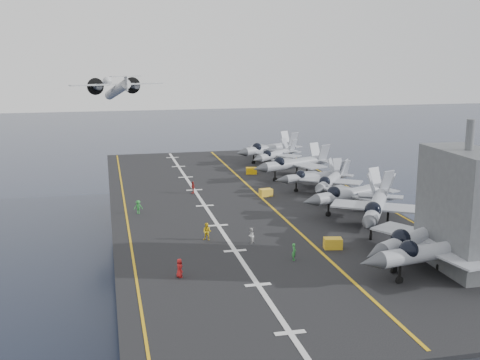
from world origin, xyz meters
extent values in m
plane|color=#142135|center=(0.00, 0.00, 0.00)|extent=(500.00, 500.00, 0.00)
cube|color=#56595E|center=(0.00, 0.00, 5.00)|extent=(36.00, 90.00, 10.00)
cube|color=black|center=(0.00, 0.00, 10.20)|extent=(38.00, 92.00, 0.40)
cube|color=gold|center=(3.00, 0.00, 10.42)|extent=(0.35, 90.00, 0.02)
cube|color=silver|center=(-6.00, 0.00, 10.42)|extent=(0.50, 90.00, 0.02)
cube|color=gold|center=(-17.00, 0.00, 10.42)|extent=(0.25, 90.00, 0.02)
cube|color=gold|center=(18.50, 0.00, 10.42)|extent=(0.25, 90.00, 0.02)
imported|color=#B21919|center=(-12.89, -26.43, 11.34)|extent=(1.06, 1.30, 1.87)
imported|color=yellow|center=(-8.33, -15.55, 11.43)|extent=(1.48, 1.32, 2.05)
imported|color=#268C33|center=(-15.38, -2.07, 11.31)|extent=(1.09, 0.73, 1.82)
imported|color=#A62924|center=(-6.51, 7.94, 11.33)|extent=(1.00, 1.27, 1.85)
imported|color=green|center=(-0.63, -24.24, 11.31)|extent=(1.12, 1.30, 1.83)
imported|color=silver|center=(-3.67, -17.78, 11.30)|extent=(1.25, 1.28, 1.79)
camera|label=1|loc=(-19.30, -81.08, 31.82)|focal=45.00mm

